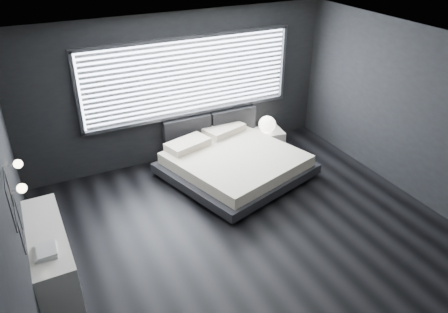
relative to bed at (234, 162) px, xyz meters
name	(u,v)px	position (x,y,z in m)	size (l,w,h in m)	color
room	(251,152)	(-0.57, -1.59, 1.13)	(6.04, 6.00, 2.80)	black
window	(190,77)	(-0.37, 1.10, 1.34)	(4.14, 0.09, 1.52)	white
headboard	(211,126)	(0.01, 1.05, 0.30)	(1.96, 0.16, 0.52)	black
sconce_near	(22,188)	(-3.45, -1.54, 1.33)	(0.18, 0.11, 0.11)	silver
sconce_far	(18,164)	(-3.45, -0.94, 1.33)	(0.18, 0.11, 0.11)	silver
wall_art_upper	(10,200)	(-3.55, -2.14, 1.58)	(0.01, 0.48, 0.48)	#47474C
wall_art_lower	(19,224)	(-3.55, -1.89, 1.11)	(0.01, 0.48, 0.48)	#47474C
bed	(234,162)	(0.00, 0.00, 0.00)	(2.80, 2.73, 0.59)	black
nightstand	(267,138)	(1.15, 0.73, -0.10)	(0.61, 0.51, 0.35)	white
orb_lamp	(267,124)	(1.10, 0.68, 0.25)	(0.35, 0.35, 0.35)	white
dresser	(50,253)	(-3.35, -1.20, 0.08)	(0.53, 1.77, 0.70)	white
book_stack	(46,251)	(-3.37, -1.62, 0.46)	(0.28, 0.36, 0.07)	silver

